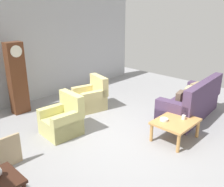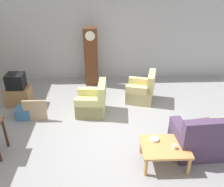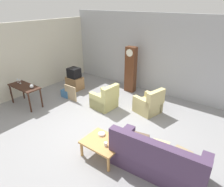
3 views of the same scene
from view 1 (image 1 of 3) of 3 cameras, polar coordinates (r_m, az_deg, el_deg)
ground_plane at (r=5.66m, az=2.03°, el=-10.14°), size 10.40×10.40×0.00m
garage_door_wall at (r=7.87m, az=-18.15°, el=9.81°), size 8.40×0.16×3.20m
couch_floral at (r=6.86m, az=17.60°, el=-2.32°), size 2.16×1.02×1.04m
armchair_olive_near at (r=5.83m, az=-11.21°, el=-6.18°), size 0.84×0.82×0.92m
armchair_olive_far at (r=7.12m, az=-4.85°, el=-1.05°), size 0.96×0.93×0.92m
coffee_table_wood at (r=5.62m, az=14.31°, el=-6.57°), size 0.96×0.76×0.45m
grandfather_clock at (r=7.09m, az=-20.86°, el=3.24°), size 0.44×0.30×1.92m
framed_picture_leaning at (r=4.98m, az=-23.26°, el=-12.39°), size 0.60×0.05×0.59m
cup_white_porcelain at (r=5.67m, az=16.01°, el=-5.24°), size 0.08×0.08×0.10m
cup_blue_rimmed at (r=5.88m, az=15.81°, el=-4.40°), size 0.08×0.08×0.08m
bowl_white_stacked at (r=5.52m, az=11.79°, el=-5.84°), size 0.18×0.18×0.05m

